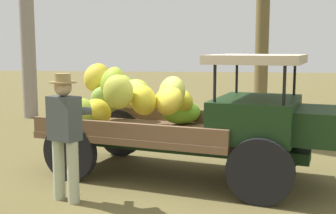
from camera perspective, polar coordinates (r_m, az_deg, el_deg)
name	(u,v)px	position (r m, az deg, el deg)	size (l,w,h in m)	color
ground_plane	(192,181)	(6.51, 3.15, -9.70)	(60.00, 60.00, 0.00)	brown
truck	(187,115)	(6.52, 2.52, -1.03)	(4.66, 2.64, 1.87)	black
farmer	(65,130)	(5.59, -13.51, -2.92)	(0.57, 0.54, 1.64)	#AEB699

